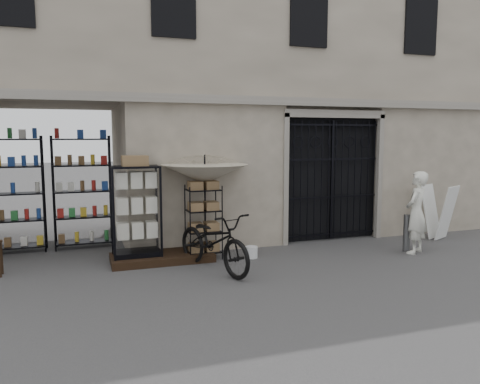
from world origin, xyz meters
name	(u,v)px	position (x,y,z in m)	size (l,w,h in m)	color
ground	(305,271)	(0.00, 0.00, 0.00)	(80.00, 80.00, 0.00)	black
main_building	(236,57)	(0.00, 4.00, 4.50)	(14.00, 4.00, 9.00)	#A59884
shop_recess	(49,184)	(-4.50, 2.80, 1.50)	(3.00, 1.70, 3.00)	black
shop_shelving	(49,193)	(-4.55, 3.30, 1.25)	(2.70, 0.50, 2.50)	black
iron_gate	(328,178)	(1.75, 2.28, 1.50)	(2.50, 0.21, 3.00)	black
step_platform	(162,257)	(-2.40, 1.55, 0.07)	(2.00, 0.90, 0.15)	black
display_cabinet	(136,216)	(-2.88, 1.57, 0.94)	(0.98, 0.72, 1.92)	black
wire_rack	(203,223)	(-1.55, 1.51, 0.74)	(0.78, 0.67, 1.50)	black
market_umbrella	(205,169)	(-1.47, 1.67, 1.83)	(1.56, 1.59, 2.54)	black
white_bucket	(252,252)	(-0.61, 1.21, 0.12)	(0.25, 0.25, 0.24)	silver
bicycle	(214,270)	(-1.60, 0.59, 0.00)	(0.74, 1.11, 2.12)	black
steel_bollard	(407,233)	(2.76, 0.63, 0.40)	(0.15, 0.15, 0.81)	#5D5E60
shopkeeper	(414,253)	(2.83, 0.44, 0.00)	(0.64, 1.75, 0.42)	silver
easel_sign	(439,212)	(4.29, 1.39, 0.67)	(0.85, 0.90, 1.29)	silver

